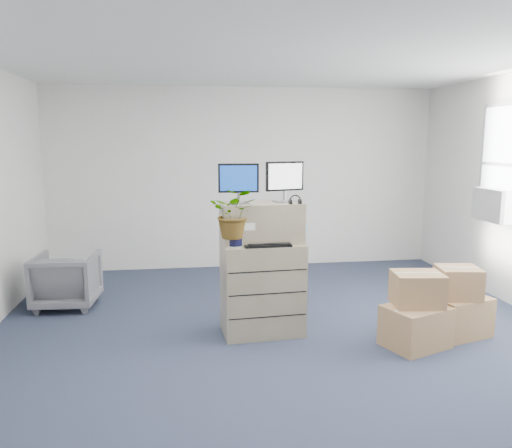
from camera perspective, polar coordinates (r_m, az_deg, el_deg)
The scene contains 17 objects.
ground at distance 4.79m, azimuth 4.03°, elevation -15.09°, with size 7.00×7.00×0.00m, color #23283F.
wall_back at distance 7.84m, azimuth -1.32°, elevation 5.22°, with size 6.00×0.02×2.80m, color silver.
ac_unit at distance 6.86m, azimuth 25.61°, elevation 1.98°, with size 0.24×0.60×0.40m, color silver.
filing_cabinet_lower at distance 5.21m, azimuth 0.72°, elevation -7.37°, with size 0.82×0.50×0.96m, color gray.
filing_cabinet_upper at distance 5.09m, azimuth 0.63°, elevation 0.15°, with size 0.82×0.41×0.41m, color gray.
monitor_left at distance 4.98m, azimuth -2.01°, elevation 4.91°, with size 0.41×0.17×0.40m.
monitor_right at distance 5.13m, azimuth 3.31°, elevation 5.12°, with size 0.41×0.21×0.41m.
headphones at distance 4.98m, azimuth 4.50°, elevation 2.67°, with size 0.12×0.12×0.01m, color black.
keyboard at distance 4.95m, azimuth 1.30°, elevation -2.39°, with size 0.47×0.20×0.02m, color black.
mouse at distance 5.07m, azimuth 5.05°, elevation -2.12°, with size 0.08×0.05×0.03m, color silver.
water_bottle at distance 5.10m, azimuth 1.81°, elevation -0.74°, with size 0.07×0.07×0.25m, color #9C9FA5.
phone_dock at distance 5.13m, azimuth 0.43°, elevation -1.64°, with size 0.06×0.05×0.12m.
external_drive at distance 5.30m, azimuth 3.97°, elevation -1.42°, with size 0.20×0.15×0.06m, color black.
tissue_box at distance 5.30m, azimuth 4.41°, elevation -0.61°, with size 0.24×0.12×0.09m, color #3E9AD4.
potted_plant at distance 4.88m, azimuth -2.45°, elevation 0.48°, with size 0.58×0.61×0.47m.
office_chair at distance 6.45m, azimuth -20.85°, elevation -5.75°, with size 0.70×0.66×0.72m, color #5E5D62.
cardboard_boxes at distance 5.38m, azimuth 19.98°, elevation -9.16°, with size 1.25×0.84×0.73m.
Camera 1 is at (-0.94, -4.25, 2.00)m, focal length 35.00 mm.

